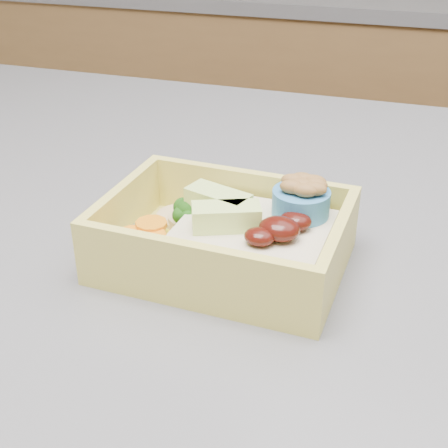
% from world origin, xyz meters
% --- Properties ---
extents(back_cabinets, '(3.20, 0.62, 2.30)m').
position_xyz_m(back_cabinets, '(0.00, 1.23, 0.89)').
color(back_cabinets, brown).
rests_on(back_cabinets, ground).
extents(bento_box, '(0.18, 0.13, 0.06)m').
position_xyz_m(bento_box, '(-0.08, -0.10, 0.94)').
color(bento_box, '#DBCD5A').
rests_on(bento_box, island).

